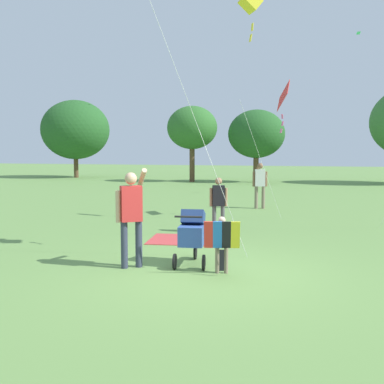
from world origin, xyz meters
The scene contains 9 objects.
ground_plane centered at (0.00, 0.00, 0.00)m, with size 120.00×120.00×0.00m, color #668E47.
treeline_distant centered at (0.14, 24.21, 3.67)m, with size 40.89×6.23×6.34m.
child_with_butterfly_kite centered at (0.22, 0.06, 0.60)m, with size 0.62×0.41×0.98m.
person_adult_flyer centered at (-1.43, 0.00, 1.04)m, with size 0.53×0.68×1.80m.
stroller centered at (-0.44, 0.54, 0.61)m, with size 0.62×1.11×1.03m.
kite_orange_delta centered at (0.56, 6.86, 3.71)m, with size 1.32×1.75×4.32m.
person_red_shirt centered at (-0.73, 3.82, 0.84)m, with size 0.44×0.28×1.43m.
person_sitting_far centered at (-0.43, 9.09, 0.99)m, with size 0.52×0.31×1.68m.
picnic_blanket centered at (-1.32, 2.67, 0.01)m, with size 1.57×1.32×0.02m, color #CC3D3D.
Camera 1 is at (1.90, -7.25, 2.08)m, focal length 41.76 mm.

